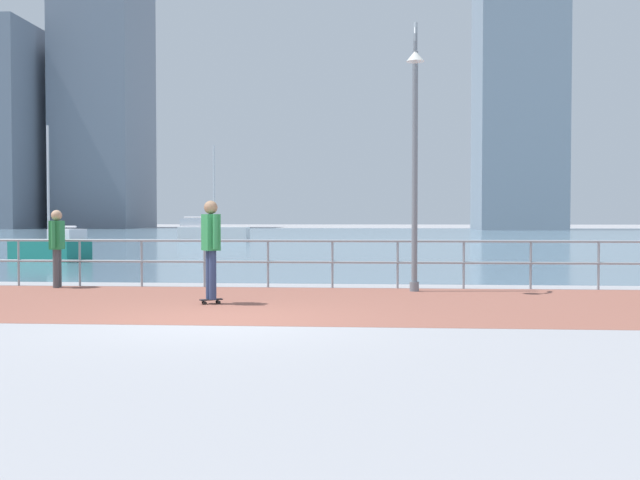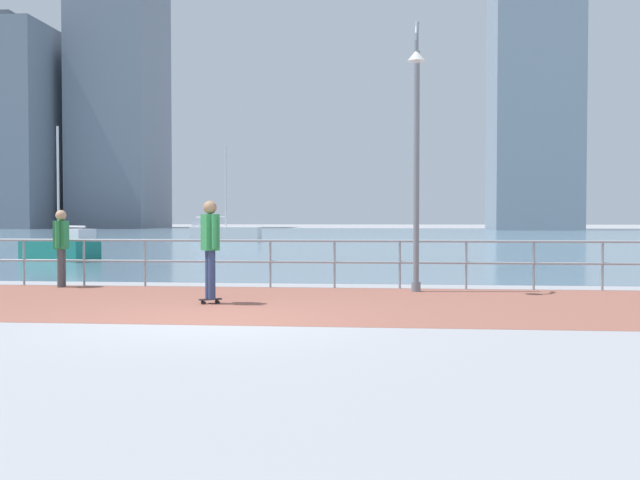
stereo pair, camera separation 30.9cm
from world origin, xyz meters
TOP-DOWN VIEW (x-y plane):
  - ground at (0.00, 40.00)m, footprint 220.00×220.00m
  - brick_paving at (0.00, 2.32)m, footprint 28.00×5.67m
  - harbor_water at (0.00, 50.16)m, footprint 180.00×88.00m
  - waterfront_railing at (0.00, 5.16)m, footprint 25.25×0.06m
  - lamppost at (3.12, 4.40)m, footprint 0.36×0.82m
  - skateboarder at (-0.55, 2.04)m, footprint 0.40×0.51m
  - bystander at (-4.56, 4.81)m, footprint 0.27×0.56m
  - sailboat_red at (-7.90, 34.98)m, footprint 4.35×1.46m
  - sailboat_white at (-9.04, 14.45)m, footprint 3.45×2.60m
  - tower_slate at (-37.53, 96.16)m, footprint 11.22×14.52m
  - tower_concrete at (19.99, 82.97)m, footprint 10.23×10.49m

SIDE VIEW (x-z plane):
  - ground at x=0.00m, z-range 0.00..0.00m
  - harbor_water at x=0.00m, z-range 0.00..0.00m
  - brick_paving at x=0.00m, z-range 0.00..0.01m
  - sailboat_white at x=-9.04m, z-range -1.92..2.83m
  - sailboat_red at x=-7.90m, z-range -2.45..3.61m
  - waterfront_railing at x=0.00m, z-range 0.20..1.25m
  - bystander at x=-4.56m, z-range 0.15..1.84m
  - skateboarder at x=-0.55m, z-range 0.19..2.01m
  - lamppost at x=3.12m, z-range 0.29..5.79m
  - tower_slate at x=-37.53m, z-range -0.83..40.49m
  - tower_concrete at x=19.99m, z-range -0.83..44.13m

